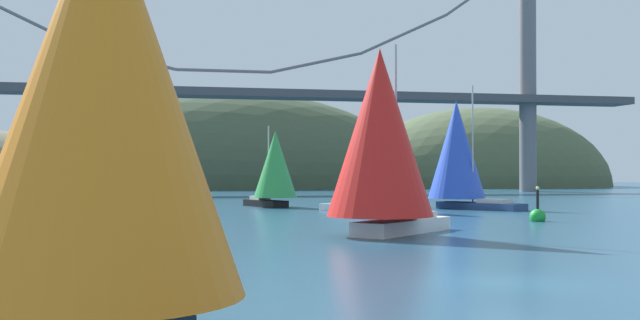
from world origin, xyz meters
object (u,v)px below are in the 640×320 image
Objects in this scene: sailboat_navy_sail at (380,160)px; sailboat_red_spinnaker at (381,137)px; sailboat_blue_spinnaker at (458,152)px; sailboat_green_sail at (275,167)px; sailboat_orange_sail at (99,102)px; channel_buoy at (538,216)px.

sailboat_navy_sail is 0.86× the size of sailboat_red_spinnaker.
sailboat_green_sail is at bearing 160.69° from sailboat_blue_spinnaker.
sailboat_red_spinnaker reaches higher than sailboat_navy_sail.
sailboat_orange_sail is 1.34× the size of sailboat_green_sail.
sailboat_navy_sail is at bearing 73.03° from sailboat_red_spinnaker.
sailboat_red_spinnaker is at bearing -120.07° from sailboat_blue_spinnaker.
sailboat_blue_spinnaker is at bearing 25.47° from sailboat_navy_sail.
channel_buoy is (14.38, -23.64, -3.48)m from sailboat_green_sail.
sailboat_orange_sail is 26.36m from sailboat_red_spinnaker.
sailboat_blue_spinnaker is 1.07× the size of sailboat_red_spinnaker.
sailboat_navy_sail is at bearing 66.48° from sailboat_orange_sail.
sailboat_blue_spinnaker reaches higher than sailboat_orange_sail.
sailboat_blue_spinnaker reaches higher than sailboat_green_sail.
sailboat_red_spinnaker is at bearing -89.30° from sailboat_green_sail.
sailboat_orange_sail is 1.00× the size of sailboat_red_spinnaker.
sailboat_orange_sail is at bearing -130.05° from channel_buoy.
sailboat_navy_sail is 24.05m from sailboat_red_spinnaker.
sailboat_blue_spinnaker is 31.34m from sailboat_red_spinnaker.
sailboat_navy_sail is 9.66m from sailboat_blue_spinnaker.
sailboat_red_spinnaker is (12.97, 22.94, 0.43)m from sailboat_orange_sail.
channel_buoy is at bearing 33.14° from sailboat_red_spinnaker.
sailboat_blue_spinnaker is at bearing -19.31° from sailboat_green_sail.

